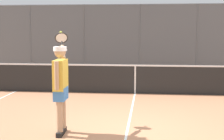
{
  "coord_description": "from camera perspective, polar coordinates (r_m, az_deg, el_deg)",
  "views": [
    {
      "loc": [
        -0.41,
        6.91,
        2.12
      ],
      "look_at": [
        0.53,
        -1.93,
        1.05
      ],
      "focal_mm": 54.46,
      "sensor_mm": 36.0,
      "label": 1
    }
  ],
  "objects": [
    {
      "name": "ground_plane",
      "position": [
        7.24,
        2.58,
        -10.16
      ],
      "size": [
        60.0,
        60.0,
        0.0
      ],
      "primitive_type": "plane",
      "color": "#B27551"
    },
    {
      "name": "fence_backdrop",
      "position": [
        16.98,
        4.7,
        5.17
      ],
      "size": [
        19.14,
        1.37,
        3.31
      ],
      "color": "#565B60",
      "rests_on": "ground"
    },
    {
      "name": "tennis_player",
      "position": [
        6.88,
        -8.63,
        -2.05
      ],
      "size": [
        0.5,
        1.45,
        2.08
      ],
      "rotation": [
        0.0,
        0.0,
        -1.54
      ],
      "color": "black",
      "rests_on": "ground"
    },
    {
      "name": "tennis_net",
      "position": [
        11.25,
        3.91,
        -1.47
      ],
      "size": [
        10.59,
        0.09,
        1.07
      ],
      "color": "#2D2D2D",
      "rests_on": "ground"
    }
  ]
}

